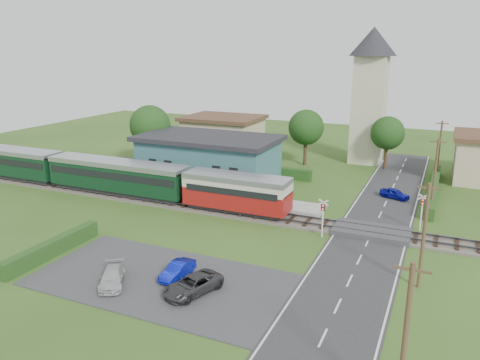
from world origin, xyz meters
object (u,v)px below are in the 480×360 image
at_px(church_tower, 370,86).
at_px(pedestrian_far, 148,176).
at_px(crossing_signal_far, 422,207).
at_px(car_park_silver, 112,277).
at_px(house_west, 223,135).
at_px(car_park_blue, 178,270).
at_px(car_park_dark, 193,285).
at_px(pedestrian_near, 253,191).
at_px(station_building, 209,158).
at_px(car_on_road, 395,194).
at_px(equipment_hut, 121,170).
at_px(train, 94,172).
at_px(crossing_signal_near, 323,213).

bearing_deg(church_tower, pedestrian_far, -131.36).
relative_size(crossing_signal_far, car_park_silver, 0.91).
relative_size(house_west, car_park_blue, 3.44).
relative_size(car_park_dark, pedestrian_near, 2.44).
relative_size(church_tower, crossing_signal_far, 5.37).
relative_size(crossing_signal_far, pedestrian_far, 1.70).
bearing_deg(car_park_dark, station_building, 134.74).
bearing_deg(pedestrian_far, pedestrian_near, -106.79).
xyz_separation_m(car_on_road, pedestrian_far, (-25.30, -7.07, 0.85)).
height_order(church_tower, house_west, church_tower).
height_order(pedestrian_near, pedestrian_far, pedestrian_far).
height_order(equipment_hut, pedestrian_near, equipment_hut).
bearing_deg(pedestrian_near, train, 23.16).
relative_size(station_building, crossing_signal_far, 4.88).
bearing_deg(house_west, station_building, -70.35).
xyz_separation_m(house_west, car_park_silver, (11.01, -38.85, -2.19)).
bearing_deg(house_west, crossing_signal_far, -35.77).
xyz_separation_m(church_tower, car_on_road, (5.60, -15.31, -9.66)).
height_order(train, church_tower, church_tower).
height_order(train, house_west, house_west).
height_order(train, crossing_signal_near, train).
bearing_deg(equipment_hut, car_on_road, 14.68).
xyz_separation_m(equipment_hut, car_on_road, (28.60, 7.49, -1.18)).
bearing_deg(station_building, equipment_hut, -144.08).
bearing_deg(car_park_blue, pedestrian_near, 96.50).
height_order(crossing_signal_near, pedestrian_far, crossing_signal_near).
bearing_deg(car_park_silver, car_park_dark, -19.79).
bearing_deg(train, equipment_hut, 70.72).
bearing_deg(car_on_road, car_park_blue, 176.58).
relative_size(train, car_park_silver, 12.06).
bearing_deg(car_park_dark, car_on_road, 89.17).
distance_m(car_park_silver, pedestrian_far, 22.24).
height_order(church_tower, crossing_signal_near, church_tower).
relative_size(equipment_hut, car_park_dark, 0.63).
xyz_separation_m(train, church_tower, (24.12, 26.00, 8.05)).
distance_m(equipment_hut, crossing_signal_far, 31.61).
bearing_deg(car_on_road, house_west, 85.97).
distance_m(crossing_signal_near, pedestrian_far, 21.96).
bearing_deg(car_park_silver, car_on_road, 29.62).
xyz_separation_m(crossing_signal_far, pedestrian_far, (-28.30, 1.23, -0.73)).
xyz_separation_m(car_park_dark, pedestrian_near, (-3.40, 17.98, 0.64)).
bearing_deg(crossing_signal_near, car_park_silver, -127.71).
bearing_deg(car_park_blue, house_west, 113.25).
bearing_deg(car_on_road, station_building, 116.36).
height_order(house_west, pedestrian_far, house_west).
relative_size(station_building, house_west, 1.48).
bearing_deg(car_park_blue, crossing_signal_near, 58.85).
distance_m(house_west, car_on_road, 28.50).
distance_m(station_building, crossing_signal_far, 24.51).
height_order(house_west, crossing_signal_far, house_west).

